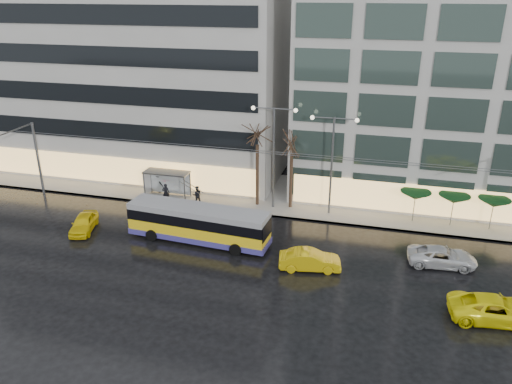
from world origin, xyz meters
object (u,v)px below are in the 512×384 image
(street_lamp_near, at_px, (274,144))
(taxi_a, at_px, (84,223))
(bus_shelter, at_px, (164,178))
(trolleybus, at_px, (198,225))

(street_lamp_near, height_order, taxi_a, street_lamp_near)
(bus_shelter, height_order, street_lamp_near, street_lamp_near)
(bus_shelter, xyz_separation_m, street_lamp_near, (10.38, 0.11, 4.03))
(taxi_a, bearing_deg, street_lamp_near, 14.64)
(trolleybus, bearing_deg, bus_shelter, 130.02)
(trolleybus, distance_m, street_lamp_near, 9.74)
(trolleybus, relative_size, taxi_a, 2.84)
(street_lamp_near, xyz_separation_m, taxi_a, (-13.83, -8.21, -5.31))
(trolleybus, xyz_separation_m, street_lamp_near, (4.17, 7.51, 4.59))
(bus_shelter, height_order, taxi_a, bus_shelter)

